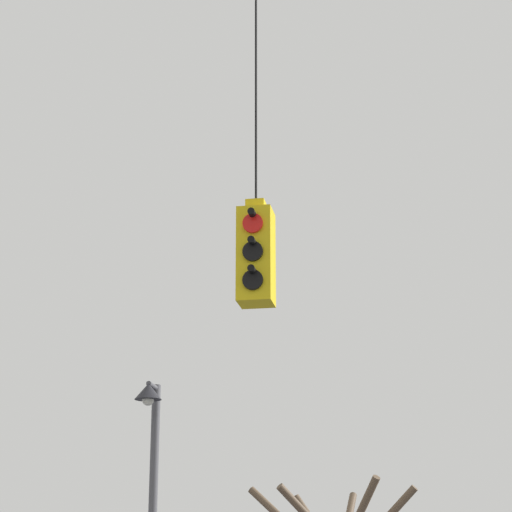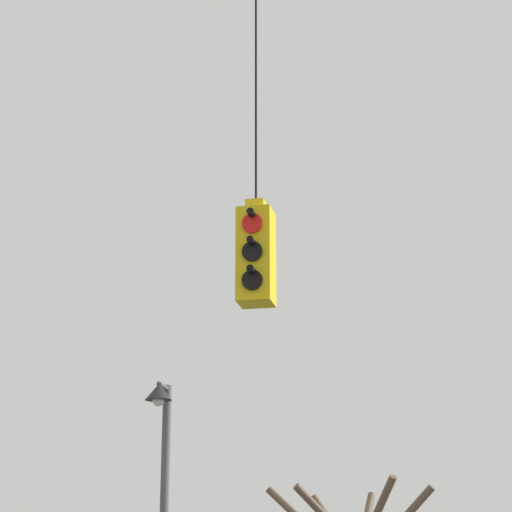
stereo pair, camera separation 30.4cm
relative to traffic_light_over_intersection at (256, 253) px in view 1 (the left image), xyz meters
The scene contains 2 objects.
traffic_light_over_intersection is the anchor object (origin of this frame).
street_lamp 5.04m from the traffic_light_over_intersection, 117.74° to the left, with size 0.37×0.65×4.47m.
Camera 1 is at (1.41, -9.52, 1.95)m, focal length 70.00 mm.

